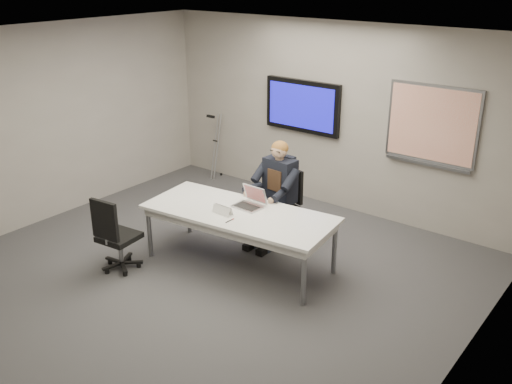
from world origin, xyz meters
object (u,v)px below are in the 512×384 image
Objects in this scene: conference_table at (239,218)px; office_chair_near at (118,247)px; seated_person at (272,204)px; office_chair_far at (283,216)px; laptop at (251,201)px.

office_chair_near is at bearing -143.68° from conference_table.
conference_table is 0.75m from seated_person.
office_chair_far is at bearing 85.35° from conference_table.
laptop is (0.01, 0.22, 0.14)m from conference_table.
seated_person is at bearing 98.70° from laptop.
laptop is at bearing 81.29° from conference_table.
office_chair_far is 0.91m from laptop.
conference_table is 0.26m from laptop.
laptop is at bearing -71.62° from office_chair_far.
seated_person is at bearing -77.39° from office_chair_far.
conference_table is 1.53m from office_chair_near.
office_chair_far is at bearing 95.97° from laptop.
office_chair_near is 1.73m from laptop.
office_chair_far is at bearing 91.98° from seated_person.
conference_table is 6.89× the size of laptop.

